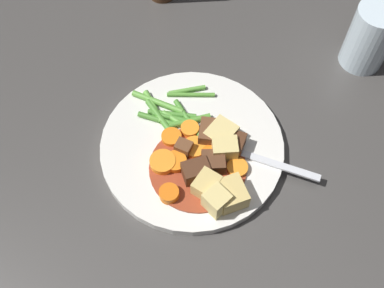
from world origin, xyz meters
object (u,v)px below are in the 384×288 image
carrot_slice_2 (169,194)px  carrot_slice_3 (171,137)px  carrot_slice_0 (163,162)px  potato_chunk_0 (225,149)px  meat_chunk_2 (213,163)px  meat_chunk_4 (209,132)px  carrot_slice_5 (237,168)px  potato_chunk_4 (231,194)px  meat_chunk_1 (235,144)px  potato_chunk_3 (217,201)px  water_glass (370,37)px  carrot_slice_6 (190,129)px  meat_chunk_3 (196,172)px  carrot_slice_7 (175,162)px  dinner_plate (192,147)px  potato_chunk_1 (207,185)px  carrot_slice_1 (211,155)px  meat_chunk_0 (184,148)px  carrot_slice_4 (198,146)px  fork (252,157)px  potato_chunk_2 (221,135)px

carrot_slice_2 → carrot_slice_3: size_ratio=0.92×
carrot_slice_0 → potato_chunk_0: potato_chunk_0 is taller
meat_chunk_2 → meat_chunk_4: bearing=163.4°
carrot_slice_5 → potato_chunk_4: bearing=-38.0°
meat_chunk_1 → meat_chunk_2: size_ratio=1.00×
potato_chunk_3 → meat_chunk_4: size_ratio=0.92×
water_glass → potato_chunk_0: bearing=-74.1°
carrot_slice_3 → meat_chunk_4: bearing=72.0°
carrot_slice_6 → meat_chunk_3: (0.07, -0.02, 0.01)m
carrot_slice_2 → carrot_slice_7: bearing=148.4°
dinner_plate → carrot_slice_7: (0.02, -0.03, 0.01)m
carrot_slice_0 → potato_chunk_1: (0.06, 0.04, 0.01)m
carrot_slice_1 → potato_chunk_4: bearing=-1.9°
water_glass → meat_chunk_4: bearing=-81.1°
meat_chunk_2 → carrot_slice_7: bearing=-117.7°
carrot_slice_7 → potato_chunk_4: 0.09m
potato_chunk_3 → potato_chunk_0: bearing=147.3°
carrot_slice_3 → carrot_slice_7: carrot_slice_7 is taller
carrot_slice_1 → carrot_slice_2: 0.08m
carrot_slice_6 → meat_chunk_2: bearing=5.7°
carrot_slice_5 → meat_chunk_0: bearing=-133.9°
carrot_slice_4 → fork: bearing=55.8°
meat_chunk_0 → fork: meat_chunk_0 is taller
carrot_slice_3 → potato_chunk_1: bearing=8.3°
carrot_slice_6 → carrot_slice_7: carrot_slice_7 is taller
potato_chunk_3 → carrot_slice_3: bearing=-172.3°
carrot_slice_3 → potato_chunk_4: (0.11, 0.04, 0.01)m
carrot_slice_6 → potato_chunk_0: size_ratio=0.77×
carrot_slice_7 → meat_chunk_2: (0.02, 0.04, 0.01)m
potato_chunk_4 → dinner_plate: bearing=-171.8°
carrot_slice_2 → water_glass: 0.38m
carrot_slice_1 → fork: bearing=66.3°
carrot_slice_7 → potato_chunk_2: 0.07m
carrot_slice_2 → meat_chunk_0: size_ratio=1.22×
carrot_slice_5 → fork: (-0.01, 0.03, -0.00)m
carrot_slice_4 → carrot_slice_7: bearing=-73.4°
carrot_slice_1 → carrot_slice_7: carrot_slice_7 is taller
carrot_slice_5 → potato_chunk_3: size_ratio=0.86×
water_glass → dinner_plate: bearing=-81.4°
potato_chunk_4 → potato_chunk_0: bearing=161.7°
potato_chunk_4 → meat_chunk_0: 0.09m
potato_chunk_3 → meat_chunk_3: (-0.05, -0.01, -0.00)m
meat_chunk_0 → potato_chunk_4: bearing=18.2°
carrot_slice_4 → meat_chunk_3: (0.04, -0.02, 0.01)m
water_glass → fork: bearing=-68.0°
potato_chunk_3 → fork: potato_chunk_3 is taller
carrot_slice_5 → potato_chunk_4: 0.04m
carrot_slice_6 → potato_chunk_1: bearing=-9.6°
potato_chunk_0 → potato_chunk_2: 0.02m
potato_chunk_0 → potato_chunk_4: (0.06, -0.02, -0.00)m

